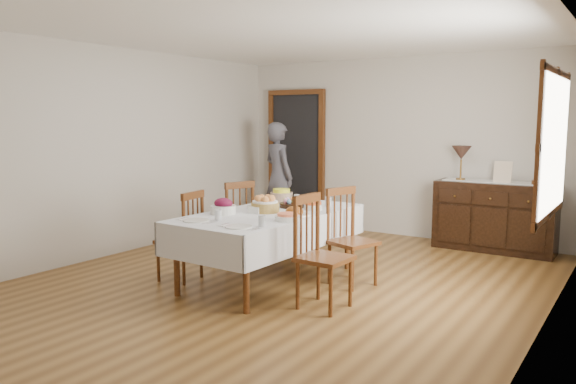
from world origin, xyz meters
The scene contains 26 objects.
ground centered at (0.00, 0.00, 0.00)m, with size 6.00×6.00×0.00m, color brown.
room_shell centered at (-0.15, 0.42, 1.64)m, with size 5.02×6.02×2.65m.
dining_table centered at (-0.15, -0.03, 0.65)m, with size 1.17×2.19×0.74m.
chair_left_near centered at (-0.94, -0.49, 0.49)m, with size 0.45×0.45×0.96m.
chair_left_far centered at (-0.93, 0.36, 0.50)m, with size 0.53×0.53×0.99m.
chair_right_near centered at (0.70, -0.45, 0.52)m, with size 0.45×0.45×1.03m.
chair_right_far centered at (0.59, 0.35, 0.51)m, with size 0.53×0.53×1.00m.
sideboard centered at (1.50, 2.72, 0.45)m, with size 1.49×0.54×0.90m.
person centered at (-1.63, 2.34, 0.89)m, with size 0.55×0.35×1.77m, color #4F4E59.
bread_basket centered at (-0.19, -0.05, 0.82)m, with size 0.29×0.29×0.18m.
egg_basket centered at (-0.13, 0.37, 0.78)m, with size 0.28×0.28×0.10m.
ham_platter_a centered at (-0.42, 0.18, 0.77)m, with size 0.30×0.30×0.11m.
ham_platter_b centered at (0.18, -0.05, 0.77)m, with size 0.30×0.30×0.11m.
beet_bowl centered at (-0.48, -0.37, 0.81)m, with size 0.26×0.26×0.16m.
carrot_bowl centered at (0.15, 0.36, 0.78)m, with size 0.20×0.20×0.09m.
pineapple_bowl centered at (-0.47, 0.67, 0.81)m, with size 0.26×0.26×0.15m.
casserole_dish centered at (0.28, -0.33, 0.77)m, with size 0.25×0.25×0.07m.
butter_dish centered at (-0.23, -0.16, 0.78)m, with size 0.14×0.09×0.07m.
setting_left centered at (-0.39, -0.79, 0.76)m, with size 0.42×0.31×0.10m.
setting_right centered at (0.14, -0.81, 0.76)m, with size 0.42×0.31×0.10m.
glass_far_a centered at (-0.28, 0.71, 0.79)m, with size 0.07×0.07×0.10m.
glass_far_b centered at (0.18, 0.65, 0.79)m, with size 0.07×0.07×0.11m.
runner centered at (1.48, 2.76, 0.90)m, with size 1.30×0.35×0.01m.
table_lamp centered at (1.04, 2.72, 1.25)m, with size 0.26×0.26×0.46m.
picture_frame centered at (1.58, 2.68, 1.04)m, with size 0.22×0.08×0.28m.
deco_bowl centered at (2.02, 2.71, 0.93)m, with size 0.20×0.20×0.06m.
Camera 1 is at (3.18, -4.76, 1.70)m, focal length 35.00 mm.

